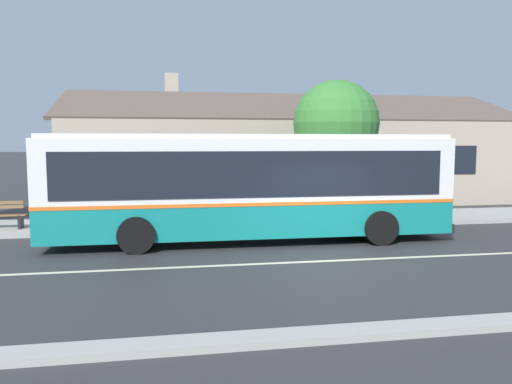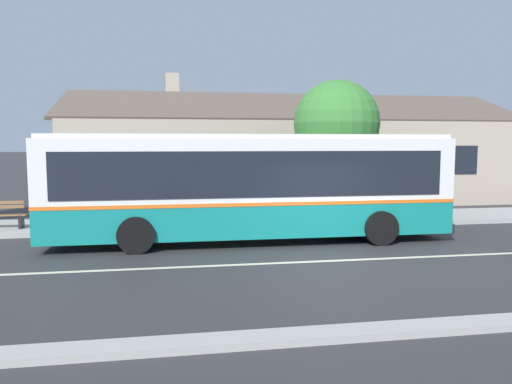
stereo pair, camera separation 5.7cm
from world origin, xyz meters
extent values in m
plane|color=#2D2D30|center=(0.00, 0.00, 0.00)|extent=(300.00, 300.00, 0.00)
cube|color=#9E9E99|center=(0.00, 6.00, 0.07)|extent=(60.00, 3.00, 0.15)
cube|color=#9E9E99|center=(0.00, -4.75, 0.06)|extent=(60.00, 0.50, 0.12)
cube|color=beige|center=(0.00, 0.00, 0.00)|extent=(60.00, 0.16, 0.01)
cube|color=tan|center=(2.00, 14.35, 1.96)|extent=(21.39, 9.85, 3.92)
cube|color=brown|center=(2.00, 11.88, 4.69)|extent=(21.99, 4.97, 1.70)
cube|color=brown|center=(2.00, 16.81, 4.69)|extent=(21.99, 4.97, 1.70)
cube|color=tan|center=(-3.88, 15.33, 5.96)|extent=(0.70, 0.70, 1.20)
cube|color=black|center=(-5.49, 9.39, 2.15)|extent=(1.10, 0.06, 1.30)
cube|color=black|center=(2.00, 9.39, 2.15)|extent=(1.10, 0.06, 1.30)
cube|color=black|center=(9.48, 9.39, 2.15)|extent=(1.10, 0.06, 1.30)
cube|color=#4C3323|center=(5.21, 9.39, 1.05)|extent=(1.00, 0.06, 2.10)
cube|color=#147F7A|center=(-1.77, 2.90, 0.74)|extent=(11.82, 2.61, 0.93)
cube|color=orange|center=(-1.77, 2.90, 1.26)|extent=(11.84, 2.63, 0.10)
cube|color=white|center=(-1.77, 2.90, 2.19)|extent=(11.82, 2.61, 1.77)
cube|color=white|center=(-1.77, 2.90, 3.13)|extent=(11.58, 2.48, 0.12)
cube|color=black|center=(-1.76, 4.16, 2.09)|extent=(10.85, 0.13, 1.27)
cube|color=black|center=(-1.78, 1.64, 2.09)|extent=(10.85, 0.13, 1.27)
cube|color=black|center=(4.15, 2.85, 2.09)|extent=(0.06, 2.20, 1.27)
cube|color=black|center=(4.15, 2.85, 2.93)|extent=(0.06, 1.75, 0.24)
cube|color=black|center=(4.17, 2.85, 0.40)|extent=(0.10, 2.50, 0.28)
cube|color=#B21919|center=(-3.23, 4.18, 0.74)|extent=(3.30, 0.06, 0.65)
cube|color=black|center=(2.84, 4.13, 1.50)|extent=(0.90, 0.04, 2.45)
cylinder|color=black|center=(1.90, 4.12, 0.50)|extent=(1.00, 0.29, 1.00)
cylinder|color=black|center=(1.88, 1.62, 0.50)|extent=(1.00, 0.29, 1.00)
cylinder|color=black|center=(-5.00, 4.18, 0.50)|extent=(1.00, 0.29, 1.00)
cylinder|color=black|center=(-5.02, 1.68, 0.50)|extent=(1.00, 0.29, 1.00)
cube|color=black|center=(-8.94, 5.52, 0.38)|extent=(0.08, 0.43, 0.45)
cylinder|color=#4C3828|center=(2.34, 6.99, 1.31)|extent=(0.31, 0.31, 2.62)
sphere|color=#387A33|center=(2.34, 6.99, 3.70)|extent=(3.34, 3.34, 3.34)
cylinder|color=gray|center=(5.31, 5.00, 1.35)|extent=(0.07, 0.07, 2.40)
cube|color=#1959A5|center=(5.31, 4.98, 2.30)|extent=(0.36, 0.03, 0.48)
camera|label=1|loc=(-4.17, -11.75, 2.97)|focal=35.00mm
camera|label=2|loc=(-4.11, -11.76, 2.97)|focal=35.00mm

